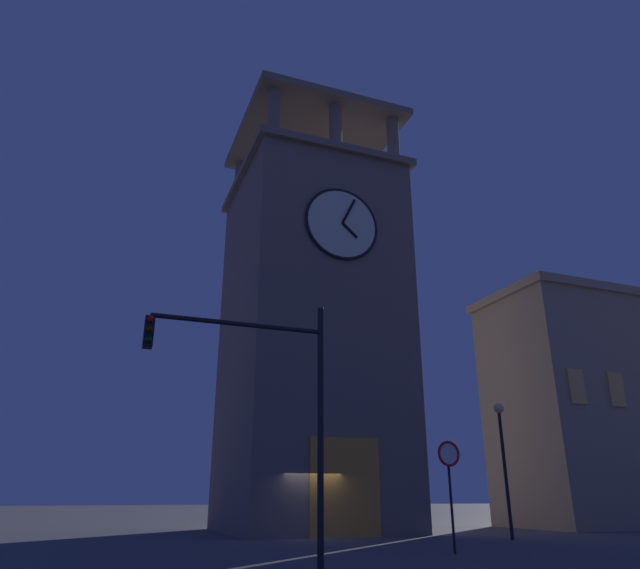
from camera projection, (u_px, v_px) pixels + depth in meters
name	position (u px, v px, depth m)	size (l,w,h in m)	color
ground_plane	(308.00, 538.00, 23.50)	(200.00, 200.00, 0.00)	#4C4C51
clocktower	(311.00, 333.00, 30.77)	(8.83, 9.34, 24.78)	#75665B
traffic_signal_near	(267.00, 386.00, 14.02)	(4.51, 0.41, 6.30)	black
street_lamp	(502.00, 443.00, 23.61)	(0.44, 0.44, 5.30)	black
no_horn_sign	(449.00, 464.00, 17.70)	(0.78, 0.14, 3.23)	black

